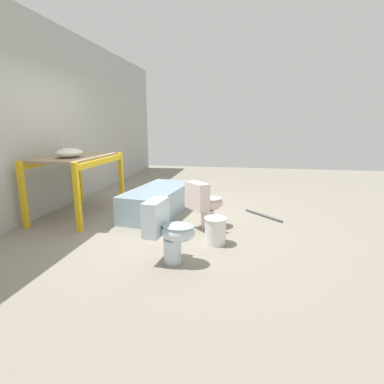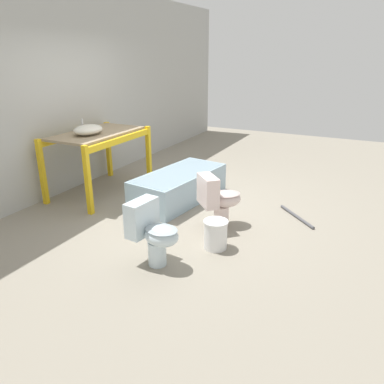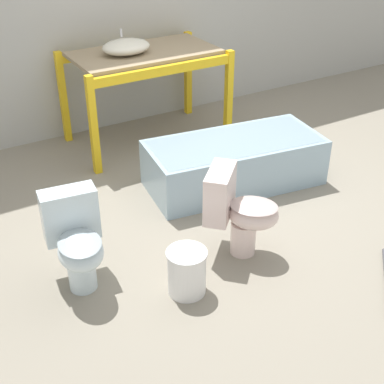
{
  "view_description": "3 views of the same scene",
  "coord_description": "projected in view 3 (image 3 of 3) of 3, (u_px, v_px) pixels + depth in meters",
  "views": [
    {
      "loc": [
        -4.55,
        -1.41,
        1.51
      ],
      "look_at": [
        -0.73,
        -0.73,
        0.62
      ],
      "focal_mm": 28.0,
      "sensor_mm": 36.0,
      "label": 1
    },
    {
      "loc": [
        -4.53,
        -2.55,
        2.14
      ],
      "look_at": [
        -0.79,
        -0.69,
        0.58
      ],
      "focal_mm": 35.0,
      "sensor_mm": 36.0,
      "label": 2
    },
    {
      "loc": [
        -2.38,
        -3.58,
        2.55
      ],
      "look_at": [
        -0.65,
        -0.66,
        0.52
      ],
      "focal_mm": 50.0,
      "sensor_mm": 36.0,
      "label": 3
    }
  ],
  "objects": [
    {
      "name": "ground_plane",
      "position": [
        216.0,
        190.0,
        4.99
      ],
      "size": [
        12.0,
        12.0,
        0.0
      ],
      "primitive_type": "plane",
      "color": "gray"
    },
    {
      "name": "toilet_far",
      "position": [
        76.0,
        239.0,
        3.67
      ],
      "size": [
        0.41,
        0.58,
        0.7
      ],
      "rotation": [
        0.0,
        0.0,
        -0.13
      ],
      "color": "silver",
      "rests_on": "ground_plane"
    },
    {
      "name": "sink_basin",
      "position": [
        126.0,
        47.0,
        5.3
      ],
      "size": [
        0.49,
        0.37,
        0.23
      ],
      "color": "silver",
      "rests_on": "shelving_rack"
    },
    {
      "name": "bathtub_main",
      "position": [
        234.0,
        159.0,
        4.97
      ],
      "size": [
        1.7,
        0.93,
        0.45
      ],
      "rotation": [
        0.0,
        0.0,
        -0.14
      ],
      "color": "#99B7CC",
      "rests_on": "ground_plane"
    },
    {
      "name": "toilet_near",
      "position": [
        238.0,
        209.0,
        4.0
      ],
      "size": [
        0.62,
        0.62,
        0.7
      ],
      "rotation": [
        0.0,
        0.0,
        0.78
      ],
      "color": "silver",
      "rests_on": "ground_plane"
    },
    {
      "name": "bucket_white",
      "position": [
        187.0,
        271.0,
        3.7
      ],
      "size": [
        0.29,
        0.29,
        0.34
      ],
      "color": "white",
      "rests_on": "ground_plane"
    },
    {
      "name": "shelving_rack",
      "position": [
        145.0,
        66.0,
        5.51
      ],
      "size": [
        1.61,
        0.93,
        0.99
      ],
      "color": "yellow",
      "rests_on": "ground_plane"
    }
  ]
}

